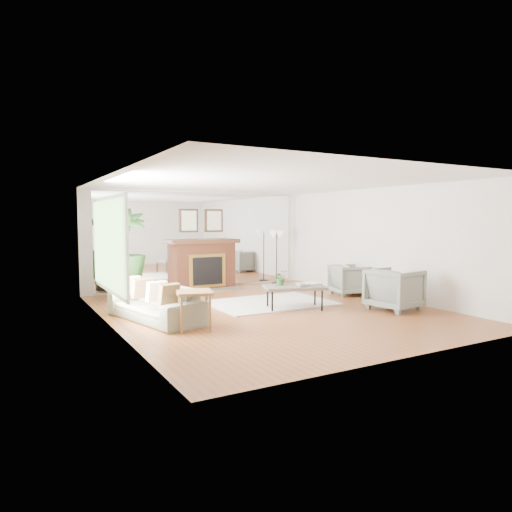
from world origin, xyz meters
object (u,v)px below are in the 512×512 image
fireplace (204,263)px  potted_ficus (123,251)px  coffee_table (294,288)px  armchair_back (350,280)px  side_table (194,297)px  sofa (155,303)px  floor_lamp (277,238)px  armchair_front (394,289)px

fireplace → potted_ficus: size_ratio=1.01×
coffee_table → armchair_back: (2.12, 0.81, -0.07)m
coffee_table → side_table: bearing=-165.4°
coffee_table → potted_ficus: bearing=135.2°
sofa → potted_ficus: potted_ficus is taller
fireplace → coffee_table: bearing=-81.9°
fireplace → floor_lamp: fireplace is taller
side_table → floor_lamp: bearing=44.2°
coffee_table → armchair_front: size_ratio=1.50×
fireplace → coffee_table: 3.44m
side_table → armchair_back: bearing=17.6°
sofa → floor_lamp: size_ratio=1.42×
sofa → armchair_front: (4.38, -1.39, 0.10)m
sofa → potted_ficus: size_ratio=1.03×
armchair_front → floor_lamp: size_ratio=0.61×
sofa → armchair_front: size_ratio=2.32×
coffee_table → sofa: size_ratio=0.65×
armchair_front → potted_ficus: size_ratio=0.44×
floor_lamp → coffee_table: bearing=-116.3°
armchair_back → floor_lamp: 2.64m
fireplace → armchair_back: size_ratio=2.59×
coffee_table → sofa: 2.73m
potted_ficus → floor_lamp: (4.31, 0.55, 0.18)m
floor_lamp → armchair_back: bearing=-78.0°
fireplace → sofa: 3.76m
floor_lamp → potted_ficus: bearing=-172.7°
side_table → sofa: bearing=108.9°
armchair_front → coffee_table: bearing=50.2°
floor_lamp → armchair_front: bearing=-88.9°
sofa → floor_lamp: bearing=110.1°
sofa → fireplace: bearing=130.2°
coffee_table → armchair_front: bearing=-31.0°
potted_ficus → coffee_table: bearing=-44.8°
armchair_back → potted_ficus: bearing=81.6°
sofa → coffee_table: bearing=68.4°
coffee_table → floor_lamp: size_ratio=0.92×
side_table → floor_lamp: 5.57m
coffee_table → armchair_back: size_ratio=1.71×
coffee_table → armchair_front: (1.68, -1.01, -0.02)m
armchair_back → armchair_front: 1.87m
coffee_table → floor_lamp: bearing=63.7°
armchair_back → armchair_front: (-0.43, -1.82, 0.05)m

